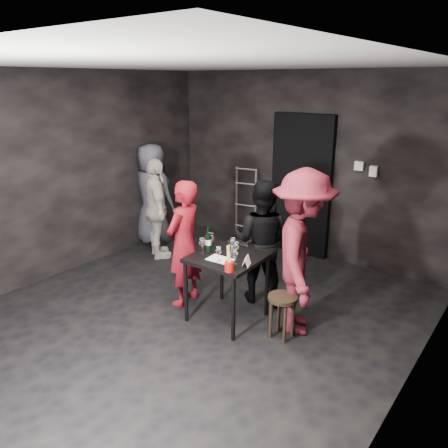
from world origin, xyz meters
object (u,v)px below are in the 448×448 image
Objects in this scene: breadstick_cup at (229,259)px; server_red at (184,244)px; hand_truck at (244,229)px; tasting_table at (227,264)px; man_maroon at (303,240)px; woman_black at (262,242)px; bystander_cream at (157,209)px; wine_bottle at (208,242)px; bystander_grey at (152,191)px; stool at (282,306)px.

server_red is at bearing 161.09° from breadstick_cup.
hand_truck reaches higher than breadstick_cup.
tasting_table is 0.63m from server_red.
man_maroon is at bearing 51.40° from breadstick_cup.
man_maroon is at bearing 22.16° from tasting_table.
hand_truck is 1.64× the size of tasting_table.
tasting_table is 0.46m from breadstick_cup.
woman_black is 1.00× the size of bystander_cream.
tasting_table is 0.87m from man_maroon.
hand_truck is 1.55m from bystander_cream.
hand_truck reaches higher than tasting_table.
wine_bottle is (-0.99, -0.31, -0.15)m from man_maroon.
bystander_cream is 5.32× the size of wine_bottle.
man_maroon is at bearing 17.63° from wine_bottle.
server_red reaches higher than woman_black.
tasting_table is 0.50× the size of bystander_cream.
bystander_cream reaches higher than woman_black.
bystander_grey reaches higher than wine_bottle.
server_red is 1.00× the size of woman_black.
server_red is at bearing -86.07° from hand_truck.
woman_black is at bearing 125.42° from server_red.
bystander_grey is at bearing -154.24° from hand_truck.
wine_bottle reaches higher than tasting_table.
woman_black is at bearing 160.72° from bystander_grey.
wine_bottle is at bearing 81.43° from server_red.
breadstick_cup is (-0.43, -0.34, 0.52)m from stool.
hand_truck is at bearing 120.35° from tasting_table.
server_red reaches higher than stool.
man_maroon is (1.97, -1.82, 0.79)m from hand_truck.
bystander_cream reaches higher than hand_truck.
stool is at bearing 38.52° from breadstick_cup.
breadstick_cup is (2.16, -1.12, 0.14)m from bystander_cream.
bystander_grey reaches higher than bystander_cream.
wine_bottle is at bearing -176.90° from stool.
tasting_table is 0.43× the size of bystander_grey.
bystander_grey is (-3.14, 0.91, -0.14)m from man_maroon.
bystander_cream is at bearing 51.71° from man_maroon.
woman_black is 1.97m from bystander_cream.
stool is 0.93m from woman_black.
tasting_table is 0.50× the size of server_red.
tasting_table is 2.08m from bystander_cream.
bystander_cream is 0.65m from bystander_grey.
bystander_grey reaches higher than stool.
bystander_grey reaches higher than breadstick_cup.
man_maroon is 1.36× the size of bystander_cream.
bystander_grey is 3.06m from breadstick_cup.
server_red is (-0.63, 0.00, 0.09)m from tasting_table.
wine_bottle is at bearing 150.26° from breadstick_cup.
breadstick_cup is at bearing 64.64° from server_red.
bystander_grey reaches higher than tasting_table.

